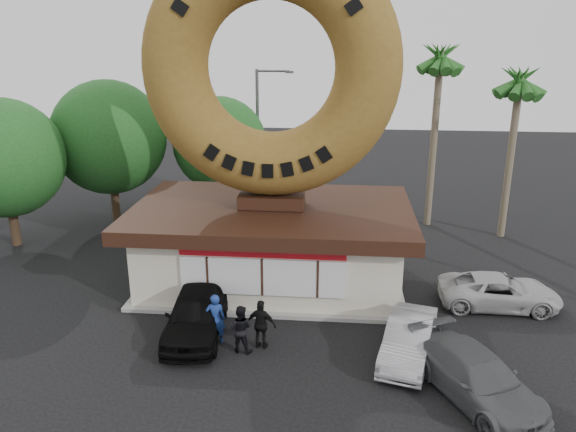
# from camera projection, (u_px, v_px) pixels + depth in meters

# --- Properties ---
(ground) EXTENTS (90.00, 90.00, 0.00)m
(ground) POSITION_uv_depth(u_px,v_px,m) (250.00, 360.00, 17.91)
(ground) COLOR black
(ground) RESTS_ON ground
(donut_shop) EXTENTS (11.20, 7.20, 3.80)m
(donut_shop) POSITION_uv_depth(u_px,v_px,m) (272.00, 242.00, 23.02)
(donut_shop) COLOR beige
(donut_shop) RESTS_ON ground
(giant_donut) EXTENTS (9.75, 2.49, 9.75)m
(giant_donut) POSITION_uv_depth(u_px,v_px,m) (271.00, 68.00, 20.86)
(giant_donut) COLOR brown
(giant_donut) RESTS_ON donut_shop
(tree_west) EXTENTS (6.00, 6.00, 7.65)m
(tree_west) POSITION_uv_depth(u_px,v_px,m) (109.00, 137.00, 29.58)
(tree_west) COLOR #473321
(tree_west) RESTS_ON ground
(tree_mid) EXTENTS (5.20, 5.20, 6.63)m
(tree_mid) POSITION_uv_depth(u_px,v_px,m) (220.00, 144.00, 31.18)
(tree_mid) COLOR #473321
(tree_mid) RESTS_ON ground
(tree_far) EXTENTS (5.60, 5.60, 7.14)m
(tree_far) POSITION_uv_depth(u_px,v_px,m) (3.00, 158.00, 26.20)
(tree_far) COLOR #473321
(tree_far) RESTS_ON ground
(palm_near) EXTENTS (2.60, 2.60, 9.75)m
(palm_near) POSITION_uv_depth(u_px,v_px,m) (440.00, 64.00, 27.85)
(palm_near) COLOR #726651
(palm_near) RESTS_ON ground
(palm_far) EXTENTS (2.60, 2.60, 8.75)m
(palm_far) POSITION_uv_depth(u_px,v_px,m) (519.00, 87.00, 26.42)
(palm_far) COLOR #726651
(palm_far) RESTS_ON ground
(street_lamp) EXTENTS (2.11, 0.20, 8.00)m
(street_lamp) POSITION_uv_depth(u_px,v_px,m) (260.00, 133.00, 31.79)
(street_lamp) COLOR #59595E
(street_lamp) RESTS_ON ground
(person_left) EXTENTS (0.71, 0.52, 1.78)m
(person_left) POSITION_uv_depth(u_px,v_px,m) (215.00, 319.00, 18.64)
(person_left) COLOR navy
(person_left) RESTS_ON ground
(person_center) EXTENTS (0.88, 0.73, 1.63)m
(person_center) POSITION_uv_depth(u_px,v_px,m) (240.00, 329.00, 18.16)
(person_center) COLOR black
(person_center) RESTS_ON ground
(person_right) EXTENTS (1.07, 0.61, 1.71)m
(person_right) POSITION_uv_depth(u_px,v_px,m) (261.00, 325.00, 18.34)
(person_right) COLOR black
(person_right) RESTS_ON ground
(car_black) EXTENTS (2.17, 4.71, 1.56)m
(car_black) POSITION_uv_depth(u_px,v_px,m) (196.00, 313.00, 19.24)
(car_black) COLOR black
(car_black) RESTS_ON ground
(car_silver) EXTENTS (2.34, 4.18, 1.30)m
(car_silver) POSITION_uv_depth(u_px,v_px,m) (409.00, 339.00, 17.88)
(car_silver) COLOR #9A9A9F
(car_silver) RESTS_ON ground
(car_grey) EXTENTS (3.85, 5.06, 1.37)m
(car_grey) POSITION_uv_depth(u_px,v_px,m) (477.00, 377.00, 15.86)
(car_grey) COLOR #545659
(car_grey) RESTS_ON ground
(car_white) EXTENTS (4.53, 2.16, 1.25)m
(car_white) POSITION_uv_depth(u_px,v_px,m) (499.00, 291.00, 21.20)
(car_white) COLOR #B8B8B8
(car_white) RESTS_ON ground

